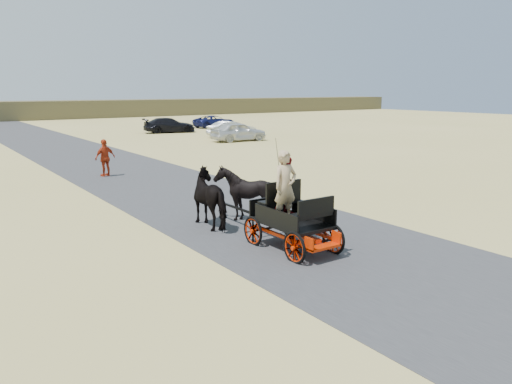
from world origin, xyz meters
TOP-DOWN VIEW (x-y plane):
  - ground at (0.00, 0.00)m, footprint 140.00×140.00m
  - road at (0.00, 0.00)m, footprint 6.00×140.00m
  - carriage at (-0.87, -0.22)m, footprint 1.30×2.40m
  - horse_left at (-1.42, 2.78)m, footprint 0.91×2.01m
  - horse_right at (-0.32, 2.78)m, footprint 1.37×1.54m
  - driver_man at (-1.07, -0.17)m, footprint 0.66×0.43m
  - passenger_woman at (-0.57, 0.38)m, footprint 0.77×0.60m
  - pedestrian at (-1.22, 13.07)m, footprint 1.08×0.66m
  - car_a at (12.45, 22.86)m, footprint 4.47×2.06m
  - car_b at (13.67, 25.77)m, footprint 4.21×1.84m
  - car_c at (11.36, 32.95)m, footprint 5.00×2.86m
  - car_d at (17.92, 35.92)m, footprint 4.56×2.24m

SIDE VIEW (x-z plane):
  - ground at x=0.00m, z-range 0.00..0.00m
  - road at x=0.00m, z-range 0.00..0.01m
  - carriage at x=-0.87m, z-range 0.00..0.72m
  - car_d at x=17.92m, z-range 0.00..1.25m
  - car_b at x=13.67m, z-range 0.00..1.35m
  - car_c at x=11.36m, z-range 0.00..1.37m
  - car_a at x=12.45m, z-range 0.00..1.48m
  - horse_left at x=-1.42m, z-range 0.00..1.70m
  - horse_right at x=-0.32m, z-range 0.00..1.70m
  - pedestrian at x=-1.22m, z-range 0.00..1.73m
  - passenger_woman at x=-0.57m, z-range 0.72..2.30m
  - driver_man at x=-1.07m, z-range 0.72..2.52m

